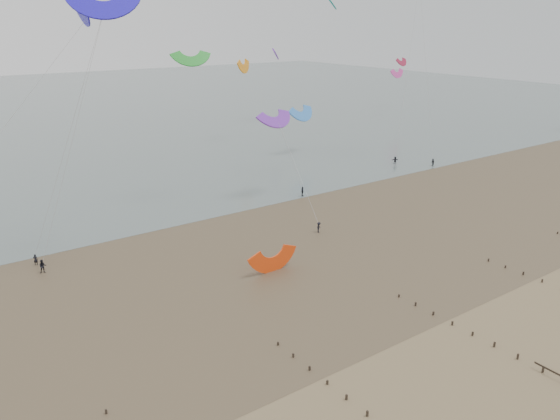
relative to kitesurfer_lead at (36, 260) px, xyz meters
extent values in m
plane|color=brown|center=(29.82, -47.44, -0.79)|extent=(500.00, 500.00, 0.00)
plane|color=#475654|center=(29.82, 152.56, -0.76)|extent=(500.00, 500.00, 0.00)
plane|color=#473A28|center=(29.82, -12.44, -0.78)|extent=(500.00, 500.00, 0.00)
ellipsoid|color=slate|center=(11.82, -25.44, -0.79)|extent=(23.60, 14.36, 0.01)
ellipsoid|color=slate|center=(41.82, -9.44, -0.79)|extent=(33.64, 18.32, 0.01)
ellipsoid|color=slate|center=(74.82, -17.44, -0.79)|extent=(19.65, 13.67, 0.01)
cube|color=black|center=(-2.18, -35.44, -0.62)|extent=(0.16, 0.16, 0.45)
cube|color=black|center=(15.82, -48.60, -0.55)|extent=(0.16, 0.16, 0.59)
cube|color=black|center=(15.82, -45.97, -0.56)|extent=(0.16, 0.16, 0.57)
cube|color=black|center=(15.82, -43.34, -0.58)|extent=(0.16, 0.16, 0.54)
cube|color=black|center=(15.82, -40.71, -0.59)|extent=(0.16, 0.16, 0.51)
cube|color=black|center=(15.82, -38.07, -0.60)|extent=(0.16, 0.16, 0.48)
cube|color=black|center=(15.82, -35.44, -0.62)|extent=(0.16, 0.16, 0.45)
cube|color=black|center=(33.82, -53.86, -0.52)|extent=(0.16, 0.16, 0.65)
cube|color=black|center=(33.82, -51.23, -0.53)|extent=(0.16, 0.16, 0.62)
cube|color=black|center=(33.82, -48.60, -0.55)|extent=(0.16, 0.16, 0.59)
cube|color=black|center=(33.82, -45.97, -0.56)|extent=(0.16, 0.16, 0.57)
cube|color=black|center=(33.82, -43.34, -0.58)|extent=(0.16, 0.16, 0.54)
cube|color=black|center=(33.82, -40.71, -0.59)|extent=(0.16, 0.16, 0.51)
cube|color=black|center=(33.82, -38.07, -0.60)|extent=(0.16, 0.16, 0.48)
cube|color=black|center=(33.82, -35.44, -0.62)|extent=(0.16, 0.16, 0.45)
cube|color=black|center=(51.82, -43.34, -0.58)|extent=(0.16, 0.16, 0.54)
cube|color=black|center=(51.82, -40.71, -0.59)|extent=(0.16, 0.16, 0.51)
cube|color=black|center=(51.82, -38.07, -0.60)|extent=(0.16, 0.16, 0.48)
cube|color=black|center=(51.82, -35.44, -0.62)|extent=(0.16, 0.16, 0.45)
cube|color=black|center=(69.82, -35.44, -0.62)|extent=(0.16, 0.16, 0.45)
imported|color=black|center=(0.00, 0.00, 0.00)|extent=(0.69, 0.60, 1.59)
imported|color=black|center=(87.51, 4.18, 0.08)|extent=(0.97, 1.05, 1.74)
imported|color=black|center=(48.95, 3.46, 0.15)|extent=(0.88, 1.20, 1.89)
imported|color=black|center=(0.21, -3.23, 0.14)|extent=(1.02, 0.86, 1.88)
imported|color=black|center=(39.49, -13.08, 0.07)|extent=(1.28, 1.11, 1.72)
imported|color=black|center=(82.01, 10.72, 0.08)|extent=(1.70, 1.16, 1.76)
camera|label=1|loc=(-12.25, -75.31, 31.00)|focal=35.00mm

